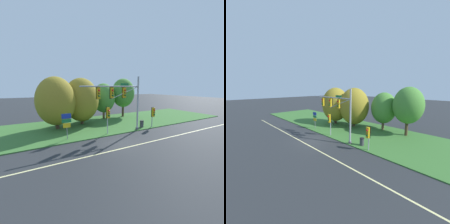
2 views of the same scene
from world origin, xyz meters
TOP-DOWN VIEW (x-y plane):
  - ground_plane at (0.00, 0.00)m, footprint 160.00×160.00m
  - lane_stripe at (0.00, -1.20)m, footprint 36.00×0.16m
  - grass_verge at (0.00, 8.25)m, footprint 48.00×11.50m
  - traffic_signal_mast at (2.03, 2.83)m, footprint 7.77×0.49m
  - pedestrian_signal_near_kerb at (7.16, 2.78)m, footprint 0.46×0.55m
  - pedestrian_signal_further_along at (0.21, 2.99)m, footprint 0.46×0.55m
  - route_sign_post at (-4.44, 3.54)m, footprint 0.99×0.08m
  - tree_nearest_road at (-4.63, 8.41)m, footprint 5.08×5.08m
  - tree_left_of_mast at (-0.86, 9.51)m, footprint 5.18×5.18m
  - tree_behind_signpost at (3.81, 11.48)m, footprint 4.05×4.05m
  - tree_mid_verge at (7.76, 11.29)m, footprint 4.22×4.22m
  - trash_bin at (5.78, 3.50)m, footprint 0.56×0.56m

SIDE VIEW (x-z plane):
  - ground_plane at x=0.00m, z-range 0.00..0.00m
  - lane_stripe at x=0.00m, z-range 0.00..0.01m
  - grass_verge at x=0.00m, z-range 0.00..0.10m
  - trash_bin at x=5.78m, z-range 0.11..1.04m
  - route_sign_post at x=-4.44m, z-range 0.55..3.39m
  - pedestrian_signal_near_kerb at x=7.16m, z-range 0.68..3.45m
  - pedestrian_signal_further_along at x=0.21m, z-range 0.84..4.08m
  - tree_behind_signpost at x=3.81m, z-range 0.64..6.80m
  - tree_left_of_mast at x=-0.86m, z-range 0.29..7.16m
  - tree_nearest_road at x=-4.63m, z-range 0.36..7.24m
  - traffic_signal_mast at x=2.03m, z-range 1.02..7.85m
  - tree_mid_verge at x=7.76m, z-range 0.98..8.06m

